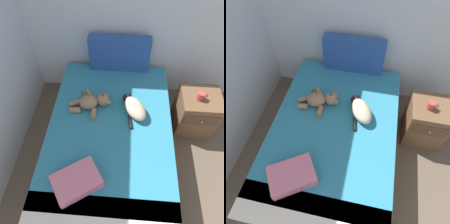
% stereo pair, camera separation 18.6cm
% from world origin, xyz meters
% --- Properties ---
extents(bed, '(1.37, 2.07, 0.51)m').
position_xyz_m(bed, '(1.12, 3.37, 0.25)').
color(bed, brown).
rests_on(bed, ground_plane).
extents(patterned_cushion, '(0.75, 0.13, 0.46)m').
position_xyz_m(patterned_cushion, '(1.17, 4.32, 0.74)').
color(patterned_cushion, '#264C99').
rests_on(patterned_cushion, bed).
extents(cat, '(0.33, 0.44, 0.15)m').
position_xyz_m(cat, '(1.37, 3.61, 0.58)').
color(cat, '#C6B293').
rests_on(cat, bed).
extents(teddy_bear, '(0.48, 0.40, 0.15)m').
position_xyz_m(teddy_bear, '(0.91, 3.66, 0.58)').
color(teddy_bear, '#937051').
rests_on(teddy_bear, bed).
extents(cell_phone, '(0.10, 0.16, 0.01)m').
position_xyz_m(cell_phone, '(0.80, 3.78, 0.52)').
color(cell_phone, black).
rests_on(cell_phone, bed).
extents(throw_pillow, '(0.49, 0.45, 0.11)m').
position_xyz_m(throw_pillow, '(0.89, 2.76, 0.57)').
color(throw_pillow, '#D1728C').
rests_on(throw_pillow, bed).
extents(nightstand, '(0.46, 0.47, 0.58)m').
position_xyz_m(nightstand, '(2.15, 3.82, 0.29)').
color(nightstand, brown).
rests_on(nightstand, ground_plane).
extents(mug, '(0.12, 0.08, 0.09)m').
position_xyz_m(mug, '(2.11, 3.79, 0.63)').
color(mug, '#B23F3F').
rests_on(mug, nightstand).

